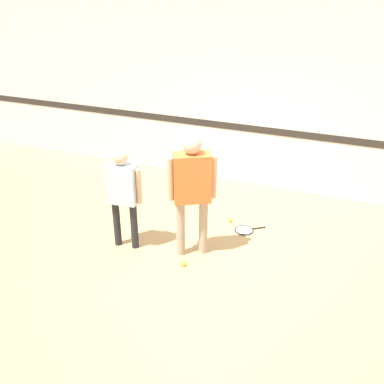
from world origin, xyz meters
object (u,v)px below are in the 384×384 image
(person_instructor, at_px, (192,184))
(tennis_ball_near_instructor, at_px, (183,264))
(person_student_left, at_px, (123,189))
(tennis_ball_by_spare_racket, at_px, (230,220))
(racket_spare_on_floor, at_px, (245,230))

(person_instructor, bearing_deg, tennis_ball_near_instructor, -117.42)
(person_student_left, distance_m, tennis_ball_near_instructor, 1.25)
(person_instructor, xyz_separation_m, tennis_ball_by_spare_racket, (0.21, 0.99, -0.99))
(person_instructor, distance_m, tennis_ball_near_instructor, 1.04)
(person_student_left, height_order, tennis_ball_by_spare_racket, person_student_left)
(racket_spare_on_floor, bearing_deg, tennis_ball_near_instructor, -150.46)
(person_student_left, height_order, racket_spare_on_floor, person_student_left)
(person_instructor, relative_size, person_student_left, 1.18)
(person_student_left, distance_m, tennis_ball_by_spare_racket, 1.83)
(person_student_left, relative_size, tennis_ball_by_spare_racket, 21.30)
(tennis_ball_near_instructor, height_order, tennis_ball_by_spare_racket, same)
(tennis_ball_near_instructor, relative_size, tennis_ball_by_spare_racket, 1.00)
(person_student_left, bearing_deg, tennis_ball_near_instructor, -14.71)
(tennis_ball_near_instructor, distance_m, tennis_ball_by_spare_racket, 1.33)
(racket_spare_on_floor, distance_m, tennis_ball_near_instructor, 1.25)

